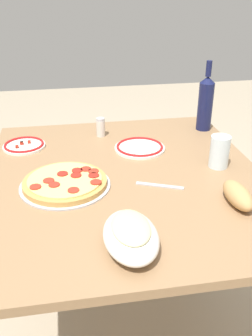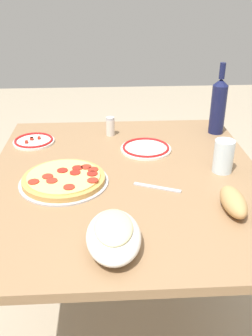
# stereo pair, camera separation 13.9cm
# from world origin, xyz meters

# --- Properties ---
(ground_plane) EXTENTS (8.00, 8.00, 0.00)m
(ground_plane) POSITION_xyz_m (0.00, 0.00, 0.00)
(ground_plane) COLOR tan
(ground_plane) RESTS_ON ground
(dining_table) EXTENTS (1.16, 1.02, 0.74)m
(dining_table) POSITION_xyz_m (0.00, 0.00, 0.62)
(dining_table) COLOR #93704C
(dining_table) RESTS_ON ground
(pepperoni_pizza) EXTENTS (0.32, 0.32, 0.03)m
(pepperoni_pizza) POSITION_xyz_m (0.04, -0.22, 0.75)
(pepperoni_pizza) COLOR #B7B7BC
(pepperoni_pizza) RESTS_ON dining_table
(baked_pasta_dish) EXTENTS (0.24, 0.15, 0.08)m
(baked_pasta_dish) POSITION_xyz_m (0.41, -0.06, 0.78)
(baked_pasta_dish) COLOR white
(baked_pasta_dish) RESTS_ON dining_table
(wine_bottle) EXTENTS (0.07, 0.07, 0.32)m
(wine_bottle) POSITION_xyz_m (-0.40, 0.45, 0.87)
(wine_bottle) COLOR #141942
(wine_bottle) RESTS_ON dining_table
(water_glass) EXTENTS (0.07, 0.07, 0.13)m
(water_glass) POSITION_xyz_m (-0.01, 0.36, 0.80)
(water_glass) COLOR silver
(water_glass) RESTS_ON dining_table
(side_plate_near) EXTENTS (0.21, 0.21, 0.02)m
(side_plate_near) POSITION_xyz_m (-0.22, 0.10, 0.75)
(side_plate_near) COLOR white
(side_plate_near) RESTS_ON dining_table
(side_plate_far) EXTENTS (0.18, 0.18, 0.02)m
(side_plate_far) POSITION_xyz_m (-0.33, -0.39, 0.75)
(side_plate_far) COLOR white
(side_plate_far) RESTS_ON dining_table
(bread_loaf) EXTENTS (0.17, 0.07, 0.06)m
(bread_loaf) POSITION_xyz_m (0.25, 0.32, 0.77)
(bread_loaf) COLOR tan
(bread_loaf) RESTS_ON dining_table
(spice_shaker) EXTENTS (0.04, 0.04, 0.09)m
(spice_shaker) POSITION_xyz_m (-0.40, -0.05, 0.78)
(spice_shaker) COLOR silver
(spice_shaker) RESTS_ON dining_table
(fork_right) EXTENTS (0.08, 0.16, 0.00)m
(fork_right) POSITION_xyz_m (0.10, 0.10, 0.74)
(fork_right) COLOR #B7B7BC
(fork_right) RESTS_ON dining_table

